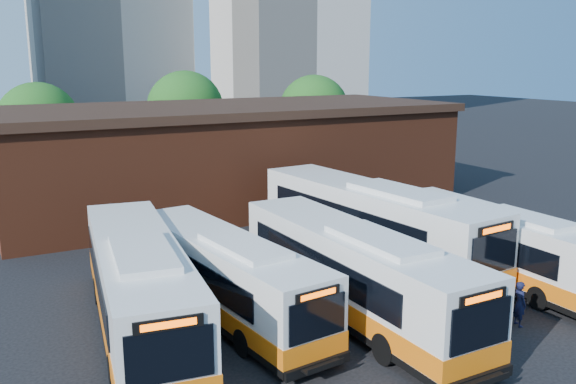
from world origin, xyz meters
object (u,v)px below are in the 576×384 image
bus_east (498,248)px  transit_worker (520,304)px  bus_west (226,279)px  bus_mideast (372,227)px  bus_farwest (139,290)px  bus_midwest (354,277)px

bus_east → transit_worker: size_ratio=7.05×
bus_west → bus_mideast: bus_mideast is taller
bus_mideast → transit_worker: bus_mideast is taller
transit_worker → bus_mideast: bearing=17.5°
bus_west → bus_east: 11.74m
bus_west → bus_east: same height
bus_farwest → bus_midwest: bus_farwest is taller
bus_west → transit_worker: (8.73, -5.65, -0.60)m
bus_midwest → bus_east: size_ratio=1.10×
bus_midwest → transit_worker: bus_midwest is taller
bus_farwest → bus_west: bus_farwest is taller
bus_farwest → bus_west: (3.14, 0.00, -0.15)m
bus_farwest → bus_mideast: size_ratio=0.91×
bus_farwest → transit_worker: (11.88, -5.65, -0.75)m
transit_worker → bus_farwest: bearing=77.8°
bus_west → bus_farwest: bearing=173.9°
bus_midwest → bus_mideast: bearing=47.4°
bus_mideast → bus_east: bus_mideast is taller
bus_farwest → bus_east: size_ratio=1.12×
bus_east → bus_west: bearing=170.5°
bus_west → bus_midwest: (4.00, -2.29, 0.14)m
bus_east → bus_midwest: bearing=-177.3°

